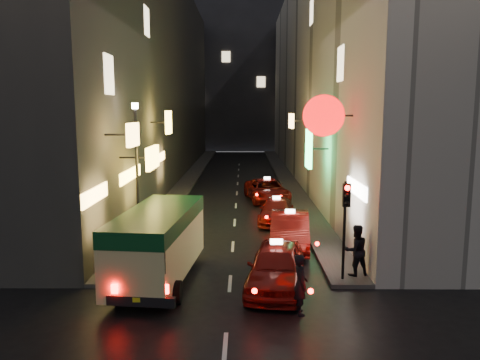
{
  "coord_description": "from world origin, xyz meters",
  "views": [
    {
      "loc": [
        0.47,
        -7.31,
        6.1
      ],
      "look_at": [
        0.32,
        13.0,
        3.03
      ],
      "focal_mm": 35.0,
      "sensor_mm": 36.0,
      "label": 1
    }
  ],
  "objects_px": {
    "taxi_near": "(276,263)",
    "pedestrian_crossing": "(300,280)",
    "minibus": "(158,237)",
    "lamp_post": "(137,164)",
    "traffic_light": "(346,210)"
  },
  "relations": [
    {
      "from": "taxi_near",
      "to": "pedestrian_crossing",
      "type": "distance_m",
      "value": 2.12
    },
    {
      "from": "minibus",
      "to": "pedestrian_crossing",
      "type": "bearing_deg",
      "value": -29.05
    },
    {
      "from": "taxi_near",
      "to": "lamp_post",
      "type": "distance_m",
      "value": 8.1
    },
    {
      "from": "pedestrian_crossing",
      "to": "lamp_post",
      "type": "xyz_separation_m",
      "value": [
        -6.38,
        6.94,
        2.67
      ]
    },
    {
      "from": "traffic_light",
      "to": "lamp_post",
      "type": "bearing_deg",
      "value": 151.09
    },
    {
      "from": "lamp_post",
      "to": "pedestrian_crossing",
      "type": "bearing_deg",
      "value": -47.44
    },
    {
      "from": "minibus",
      "to": "traffic_light",
      "type": "relative_size",
      "value": 1.78
    },
    {
      "from": "minibus",
      "to": "pedestrian_crossing",
      "type": "relative_size",
      "value": 2.97
    },
    {
      "from": "minibus",
      "to": "taxi_near",
      "type": "distance_m",
      "value": 4.24
    },
    {
      "from": "taxi_near",
      "to": "pedestrian_crossing",
      "type": "height_order",
      "value": "pedestrian_crossing"
    },
    {
      "from": "taxi_near",
      "to": "minibus",
      "type": "bearing_deg",
      "value": 171.96
    },
    {
      "from": "minibus",
      "to": "lamp_post",
      "type": "height_order",
      "value": "lamp_post"
    },
    {
      "from": "taxi_near",
      "to": "pedestrian_crossing",
      "type": "relative_size",
      "value": 2.87
    },
    {
      "from": "taxi_near",
      "to": "traffic_light",
      "type": "relative_size",
      "value": 1.72
    },
    {
      "from": "lamp_post",
      "to": "minibus",
      "type": "bearing_deg",
      "value": -68.94
    }
  ]
}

